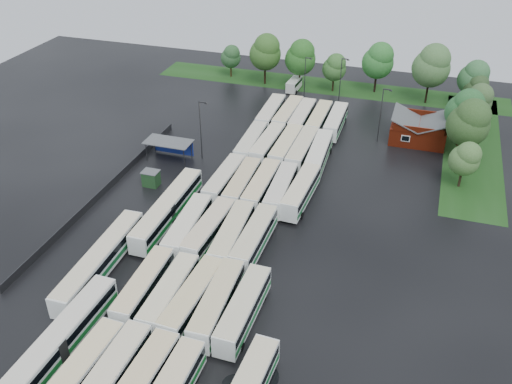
% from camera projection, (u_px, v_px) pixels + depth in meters
% --- Properties ---
extents(ground, '(160.00, 160.00, 0.00)m').
position_uv_depth(ground, '(216.00, 248.00, 79.15)').
color(ground, black).
rests_on(ground, ground).
extents(brick_building, '(10.07, 8.60, 5.39)m').
position_uv_depth(brick_building, '(418.00, 131.00, 106.49)').
color(brick_building, maroon).
rests_on(brick_building, ground).
extents(wash_shed, '(8.20, 4.20, 3.58)m').
position_uv_depth(wash_shed, '(169.00, 143.00, 99.88)').
color(wash_shed, '#2D2D30').
rests_on(wash_shed, ground).
extents(utility_hut, '(2.70, 2.20, 2.62)m').
position_uv_depth(utility_hut, '(151.00, 178.00, 92.88)').
color(utility_hut, '#183B1A').
rests_on(utility_hut, ground).
extents(grass_strip_north, '(80.00, 10.00, 0.01)m').
position_uv_depth(grass_strip_north, '(326.00, 86.00, 131.04)').
color(grass_strip_north, '#173F12').
rests_on(grass_strip_north, ground).
extents(grass_strip_east, '(10.00, 50.00, 0.01)m').
position_uv_depth(grass_strip_east, '(472.00, 148.00, 104.89)').
color(grass_strip_east, '#173F12').
rests_on(grass_strip_east, ground).
extents(west_fence, '(0.10, 50.00, 1.20)m').
position_uv_depth(west_fence, '(105.00, 190.00, 91.10)').
color(west_fence, '#2D2D30').
rests_on(west_fence, ground).
extents(bus_r0c0, '(3.28, 13.07, 3.61)m').
position_uv_depth(bus_r0c0, '(81.00, 373.00, 58.16)').
color(bus_r0c0, white).
rests_on(bus_r0c0, ground).
extents(bus_r0c1, '(2.96, 13.33, 3.70)m').
position_uv_depth(bus_r0c1, '(110.00, 378.00, 57.57)').
color(bus_r0c1, white).
rests_on(bus_r0c1, ground).
extents(bus_r1c0, '(3.03, 12.74, 3.53)m').
position_uv_depth(bus_r1c0, '(144.00, 287.00, 69.47)').
color(bus_r1c0, white).
rests_on(bus_r1c0, ground).
extents(bus_r1c1, '(2.84, 12.69, 3.52)m').
position_uv_depth(bus_r1c1, '(169.00, 294.00, 68.33)').
color(bus_r1c1, white).
rests_on(bus_r1c1, ground).
extents(bus_r1c2, '(3.37, 13.19, 3.64)m').
position_uv_depth(bus_r1c2, '(193.00, 299.00, 67.54)').
color(bus_r1c2, white).
rests_on(bus_r1c2, ground).
extents(bus_r1c3, '(3.27, 13.35, 3.69)m').
position_uv_depth(bus_r1c3, '(217.00, 303.00, 66.86)').
color(bus_r1c3, white).
rests_on(bus_r1c3, ground).
extents(bus_r1c4, '(2.90, 13.05, 3.63)m').
position_uv_depth(bus_r1c4, '(243.00, 309.00, 66.01)').
color(bus_r1c4, white).
rests_on(bus_r1c4, ground).
extents(bus_r2c0, '(3.45, 13.36, 3.69)m').
position_uv_depth(bus_r2c0, '(188.00, 227.00, 79.99)').
color(bus_r2c0, white).
rests_on(bus_r2c0, ground).
extents(bus_r2c1, '(3.36, 13.17, 3.64)m').
position_uv_depth(bus_r2c1, '(209.00, 230.00, 79.36)').
color(bus_r2c1, white).
rests_on(bus_r2c1, ground).
extents(bus_r2c2, '(3.47, 13.53, 3.73)m').
position_uv_depth(bus_r2c2, '(232.00, 235.00, 78.25)').
color(bus_r2c2, white).
rests_on(bus_r2c2, ground).
extents(bus_r2c3, '(2.91, 13.20, 3.67)m').
position_uv_depth(bus_r2c3, '(254.00, 239.00, 77.66)').
color(bus_r2c3, white).
rests_on(bus_r2c3, ground).
extents(bus_r3c0, '(2.89, 12.80, 3.55)m').
position_uv_depth(bus_r3c0, '(224.00, 180.00, 91.18)').
color(bus_r3c0, white).
rests_on(bus_r3c0, ground).
extents(bus_r3c1, '(3.02, 12.76, 3.53)m').
position_uv_depth(bus_r3c1, '(242.00, 184.00, 90.18)').
color(bus_r3c1, white).
rests_on(bus_r3c1, ground).
extents(bus_r3c2, '(2.90, 13.10, 3.64)m').
position_uv_depth(bus_r3c2, '(261.00, 186.00, 89.42)').
color(bus_r3c2, white).
rests_on(bus_r3c2, ground).
extents(bus_r3c3, '(3.22, 12.91, 3.57)m').
position_uv_depth(bus_r3c3, '(281.00, 190.00, 88.67)').
color(bus_r3c3, white).
rests_on(bus_r3c3, ground).
extents(bus_r3c4, '(3.34, 13.29, 3.67)m').
position_uv_depth(bus_r3c4, '(301.00, 191.00, 88.09)').
color(bus_r3c4, white).
rests_on(bus_r3c4, ground).
extents(bus_r4c0, '(3.10, 12.90, 3.57)m').
position_uv_depth(bus_r4c0, '(251.00, 143.00, 102.13)').
color(bus_r4c0, white).
rests_on(bus_r4c0, ground).
extents(bus_r4c1, '(3.08, 13.02, 3.60)m').
position_uv_depth(bus_r4c1, '(268.00, 145.00, 101.64)').
color(bus_r4c1, white).
rests_on(bus_r4c1, ground).
extents(bus_r4c2, '(2.98, 13.29, 3.69)m').
position_uv_depth(bus_r4c2, '(286.00, 147.00, 100.75)').
color(bus_r4c2, white).
rests_on(bus_r4c2, ground).
extents(bus_r4c3, '(2.91, 13.37, 3.72)m').
position_uv_depth(bus_r4c3, '(302.00, 150.00, 99.74)').
color(bus_r4c3, white).
rests_on(bus_r4c3, ground).
extents(bus_r4c4, '(3.34, 13.30, 3.67)m').
position_uv_depth(bus_r4c4, '(319.00, 153.00, 98.75)').
color(bus_r4c4, white).
rests_on(bus_r4c4, ground).
extents(bus_r5c0, '(3.18, 13.34, 3.69)m').
position_uv_depth(bus_r5c0, '(271.00, 113.00, 113.10)').
color(bus_r5c0, white).
rests_on(bus_r5c0, ground).
extents(bus_r5c1, '(3.06, 13.29, 3.69)m').
position_uv_depth(bus_r5c1, '(288.00, 115.00, 112.48)').
color(bus_r5c1, white).
rests_on(bus_r5c1, ground).
extents(bus_r5c2, '(2.83, 12.96, 3.60)m').
position_uv_depth(bus_r5c2, '(302.00, 117.00, 111.57)').
color(bus_r5c2, white).
rests_on(bus_r5c2, ground).
extents(bus_r5c3, '(2.75, 12.88, 3.58)m').
position_uv_depth(bus_r5c3, '(319.00, 120.00, 110.75)').
color(bus_r5c3, white).
rests_on(bus_r5c3, ground).
extents(bus_r5c4, '(2.87, 12.72, 3.53)m').
position_uv_depth(bus_r5c4, '(336.00, 121.00, 110.13)').
color(bus_r5c4, white).
rests_on(bus_r5c4, ground).
extents(artic_bus_west_a, '(3.23, 19.48, 3.60)m').
position_uv_depth(artic_bus_west_a, '(59.00, 343.00, 61.65)').
color(artic_bus_west_a, white).
rests_on(artic_bus_west_a, ground).
extents(artic_bus_west_b, '(2.88, 19.65, 3.64)m').
position_uv_depth(artic_bus_west_b, '(168.00, 209.00, 83.92)').
color(artic_bus_west_b, white).
rests_on(artic_bus_west_b, ground).
extents(artic_bus_west_c, '(3.21, 19.52, 3.61)m').
position_uv_depth(artic_bus_west_c, '(100.00, 261.00, 73.66)').
color(artic_bus_west_c, white).
rests_on(artic_bus_west_c, ground).
extents(minibus, '(2.45, 5.85, 2.51)m').
position_uv_depth(minibus, '(294.00, 84.00, 128.26)').
color(minibus, silver).
rests_on(minibus, ground).
extents(tree_north_0, '(4.71, 4.71, 7.80)m').
position_uv_depth(tree_north_0, '(231.00, 56.00, 133.69)').
color(tree_north_0, '#372612').
rests_on(tree_north_0, ground).
extents(tree_north_1, '(7.18, 7.18, 11.89)m').
position_uv_depth(tree_north_1, '(266.00, 52.00, 128.26)').
color(tree_north_1, black).
rests_on(tree_north_1, ground).
extents(tree_north_2, '(6.88, 6.88, 11.39)m').
position_uv_depth(tree_north_2, '(301.00, 57.00, 126.20)').
color(tree_north_2, '#352617').
rests_on(tree_north_2, ground).
extents(tree_north_3, '(5.31, 5.31, 8.80)m').
position_uv_depth(tree_north_3, '(335.00, 67.00, 125.48)').
color(tree_north_3, black).
rests_on(tree_north_3, ground).
extents(tree_north_4, '(6.94, 6.94, 11.50)m').
position_uv_depth(tree_north_4, '(379.00, 60.00, 124.09)').
color(tree_north_4, black).
rests_on(tree_north_4, ground).
extents(tree_north_5, '(7.91, 7.91, 13.10)m').
position_uv_depth(tree_north_5, '(432.00, 65.00, 118.31)').
color(tree_north_5, black).
rests_on(tree_north_5, ground).
extents(tree_north_6, '(6.30, 6.30, 10.44)m').
position_uv_depth(tree_north_6, '(474.00, 77.00, 117.15)').
color(tree_north_6, '#372A1A').
rests_on(tree_north_6, ground).
extents(tree_east_0, '(4.94, 4.94, 8.19)m').
position_uv_depth(tree_east_0, '(466.00, 158.00, 90.40)').
color(tree_east_0, black).
rests_on(tree_east_0, ground).
extents(tree_east_1, '(7.24, 7.24, 11.99)m').
position_uv_depth(tree_east_1, '(470.00, 122.00, 96.13)').
color(tree_east_1, '#3B291C').
rests_on(tree_east_1, ground).
extents(tree_east_2, '(6.78, 6.78, 11.23)m').
position_uv_depth(tree_east_2, '(466.00, 110.00, 101.82)').
color(tree_east_2, '#392715').
rests_on(tree_east_2, ground).
extents(tree_east_3, '(5.73, 5.73, 9.49)m').
position_uv_depth(tree_east_3, '(478.00, 100.00, 108.52)').
color(tree_east_3, black).
rests_on(tree_east_3, ground).
extents(tree_east_4, '(4.95, 4.95, 8.20)m').
position_uv_depth(tree_east_4, '(476.00, 87.00, 116.18)').
color(tree_east_4, black).
rests_on(tree_east_4, ground).
extents(lamp_post_ne, '(1.62, 0.32, 10.54)m').
position_uv_depth(lamp_post_ne, '(382.00, 111.00, 103.86)').
color(lamp_post_ne, '#2D2D30').
rests_on(lamp_post_ne, ground).
extents(lamp_post_nw, '(1.67, 0.33, 10.86)m').
position_uv_depth(lamp_post_nw, '(201.00, 126.00, 98.20)').
color(lamp_post_nw, '#2D2D30').
rests_on(lamp_post_nw, ground).
extents(lamp_post_back_w, '(1.45, 0.28, 9.39)m').
position_uv_depth(lamp_post_back_w, '(306.00, 75.00, 121.63)').
color(lamp_post_back_w, '#2D2D30').
rests_on(lamp_post_back_w, ground).
extents(lamp_post_back_e, '(1.61, 0.31, 10.46)m').
position_uv_depth(lamp_post_back_e, '(341.00, 79.00, 118.13)').
color(lamp_post_back_e, '#2D2D30').
rests_on(lamp_post_back_e, ground).
extents(puddle_0, '(3.97, 3.97, 0.01)m').
position_uv_depth(puddle_0, '(115.00, 347.00, 63.81)').
color(puddle_0, black).
rests_on(puddle_0, ground).
extents(puddle_1, '(2.74, 2.74, 0.01)m').
position_uv_depth(puddle_1, '(235.00, 384.00, 59.37)').
color(puddle_1, black).
rests_on(puddle_1, ground).
extents(puddle_2, '(4.82, 4.82, 0.01)m').
position_uv_depth(puddle_2, '(155.00, 227.00, 83.48)').
color(puddle_2, black).
rests_on(puddle_2, ground).
extents(puddle_3, '(3.60, 3.60, 0.01)m').
position_uv_depth(puddle_3, '(236.00, 275.00, 74.28)').
color(puddle_3, black).
rests_on(puddle_3, ground).
extents(puddle_4, '(4.07, 4.07, 0.01)m').
position_uv_depth(puddle_4, '(260.00, 377.00, 60.23)').
color(puddle_4, black).
rests_on(puddle_4, ground).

